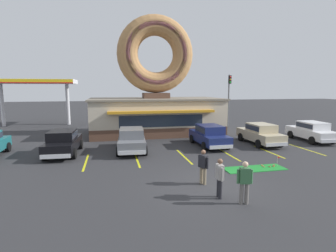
{
  "coord_description": "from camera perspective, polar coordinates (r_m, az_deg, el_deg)",
  "views": [
    {
      "loc": [
        -4.28,
        -10.61,
        4.33
      ],
      "look_at": [
        -0.87,
        5.0,
        2.0
      ],
      "focal_mm": 28.0,
      "sensor_mm": 36.0,
      "label": 1
    }
  ],
  "objects": [
    {
      "name": "pedestrian_blue_sweater_man",
      "position": [
        10.68,
        11.19,
        -10.73
      ],
      "size": [
        0.27,
        0.59,
        1.6
      ],
      "color": "#232328",
      "rests_on": "ground"
    },
    {
      "name": "car_grey",
      "position": [
        18.19,
        -7.93,
        -2.74
      ],
      "size": [
        2.22,
        4.67,
        1.6
      ],
      "color": "slate",
      "rests_on": "ground"
    },
    {
      "name": "car_black",
      "position": [
        18.47,
        -21.87,
        -3.1
      ],
      "size": [
        2.12,
        4.63,
        1.6
      ],
      "color": "black",
      "rests_on": "ground"
    },
    {
      "name": "golf_ball",
      "position": [
        14.76,
        17.16,
        -8.95
      ],
      "size": [
        0.04,
        0.04,
        0.04
      ],
      "primitive_type": "sphere",
      "color": "white",
      "rests_on": "putting_mat"
    },
    {
      "name": "ground_plane",
      "position": [
        12.24,
        9.21,
        -12.55
      ],
      "size": [
        160.0,
        160.0,
        0.0
      ],
      "primitive_type": "plane",
      "color": "#2D2D30"
    },
    {
      "name": "pedestrian_leather_jacket_man",
      "position": [
        10.36,
        16.34,
        -11.34
      ],
      "size": [
        0.58,
        0.32,
        1.65
      ],
      "color": "slate",
      "rests_on": "ground"
    },
    {
      "name": "parking_stripe_mid_left",
      "position": [
        16.81,
        3.5,
        -6.64
      ],
      "size": [
        0.12,
        3.6,
        0.01
      ],
      "primitive_type": "cube",
      "color": "yellow",
      "rests_on": "ground"
    },
    {
      "name": "mini_donut_mid_right",
      "position": [
        14.64,
        17.09,
        -9.09
      ],
      "size": [
        0.13,
        0.13,
        0.04
      ],
      "primitive_type": "torus",
      "color": "#D8667F",
      "rests_on": "putting_mat"
    },
    {
      "name": "car_white",
      "position": [
        24.45,
        28.77,
        -0.86
      ],
      "size": [
        2.19,
        4.66,
        1.6
      ],
      "color": "silver",
      "rests_on": "ground"
    },
    {
      "name": "mini_donut_mid_centre",
      "position": [
        15.68,
        19.81,
        -8.06
      ],
      "size": [
        0.13,
        0.13,
        0.04
      ],
      "primitive_type": "torus",
      "color": "#D17F47",
      "rests_on": "putting_mat"
    },
    {
      "name": "mini_donut_near_right",
      "position": [
        15.57,
        21.26,
        -8.25
      ],
      "size": [
        0.13,
        0.13,
        0.04
      ],
      "primitive_type": "torus",
      "color": "brown",
      "rests_on": "putting_mat"
    },
    {
      "name": "parking_stripe_mid_right",
      "position": [
        19.28,
        21.0,
        -5.23
      ],
      "size": [
        0.12,
        3.6,
        0.01
      ],
      "primitive_type": "cube",
      "color": "yellow",
      "rests_on": "ground"
    },
    {
      "name": "trash_bin",
      "position": [
        24.34,
        10.79,
        -0.9
      ],
      "size": [
        0.57,
        0.57,
        0.97
      ],
      "color": "#232833",
      "rests_on": "ground"
    },
    {
      "name": "parking_stripe_centre",
      "position": [
        17.84,
        12.87,
        -5.96
      ],
      "size": [
        0.12,
        3.6,
        0.01
      ],
      "primitive_type": "cube",
      "color": "yellow",
      "rests_on": "ground"
    },
    {
      "name": "mini_donut_near_left",
      "position": [
        15.45,
        20.11,
        -8.31
      ],
      "size": [
        0.13,
        0.13,
        0.04
      ],
      "primitive_type": "torus",
      "color": "#A5724C",
      "rests_on": "putting_mat"
    },
    {
      "name": "putting_mat",
      "position": [
        15.06,
        18.33,
        -8.79
      ],
      "size": [
        3.35,
        1.12,
        0.03
      ],
      "primitive_type": "cube",
      "color": "#1E842D",
      "rests_on": "ground"
    },
    {
      "name": "car_navy",
      "position": [
        19.76,
        8.97,
        -1.88
      ],
      "size": [
        2.02,
        4.58,
        1.6
      ],
      "color": "navy",
      "rests_on": "ground"
    },
    {
      "name": "mini_donut_far_left",
      "position": [
        15.98,
        22.09,
        -7.88
      ],
      "size": [
        0.13,
        0.13,
        0.04
      ],
      "primitive_type": "torus",
      "color": "#A5724C",
      "rests_on": "putting_mat"
    },
    {
      "name": "gas_station_canopy",
      "position": [
        33.91,
        -27.11,
        8.3
      ],
      "size": [
        9.0,
        4.46,
        5.3
      ],
      "color": "silver",
      "rests_on": "ground"
    },
    {
      "name": "parking_stripe_far_left",
      "position": [
        16.28,
        -17.46,
        -7.52
      ],
      "size": [
        0.12,
        3.6,
        0.01
      ],
      "primitive_type": "cube",
      "color": "yellow",
      "rests_on": "ground"
    },
    {
      "name": "car_champagne",
      "position": [
        21.51,
        19.44,
        -1.43
      ],
      "size": [
        2.02,
        4.58,
        1.6
      ],
      "color": "#BCAD89",
      "rests_on": "ground"
    },
    {
      "name": "pedestrian_hooded_kid",
      "position": [
        12.02,
        7.67,
        -8.48
      ],
      "size": [
        0.39,
        0.54,
        1.59
      ],
      "color": "#7F7056",
      "rests_on": "ground"
    },
    {
      "name": "putting_flag_pin",
      "position": [
        15.8,
        22.83,
        -6.63
      ],
      "size": [
        0.13,
        0.01,
        0.55
      ],
      "color": "silver",
      "rests_on": "putting_mat"
    },
    {
      "name": "donut_shop_building",
      "position": [
        24.92,
        -2.65,
        6.93
      ],
      "size": [
        12.3,
        6.75,
        10.96
      ],
      "color": "brown",
      "rests_on": "ground"
    },
    {
      "name": "parking_stripe_right",
      "position": [
        21.06,
        27.86,
        -4.54
      ],
      "size": [
        0.12,
        3.6,
        0.01
      ],
      "primitive_type": "cube",
      "color": "yellow",
      "rests_on": "ground"
    },
    {
      "name": "parking_stripe_left",
      "position": [
        16.27,
        -6.8,
        -7.19
      ],
      "size": [
        0.12,
        3.6,
        0.01
      ],
      "primitive_type": "cube",
      "color": "yellow",
      "rests_on": "ground"
    },
    {
      "name": "mini_donut_mid_left",
      "position": [
        15.74,
        21.99,
        -8.11
      ],
      "size": [
        0.13,
        0.13,
        0.04
      ],
      "primitive_type": "torus",
      "color": "#D17F47",
      "rests_on": "putting_mat"
    },
    {
      "name": "traffic_light_pole",
      "position": [
        30.59,
        13.14,
        6.92
      ],
      "size": [
        0.28,
        0.47,
        5.8
      ],
      "color": "#595B60",
      "rests_on": "ground"
    }
  ]
}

